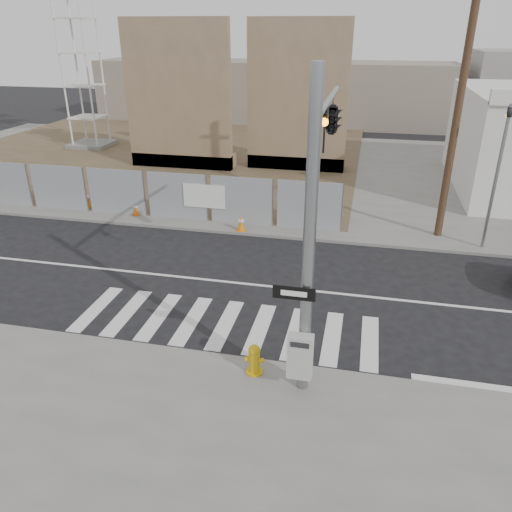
% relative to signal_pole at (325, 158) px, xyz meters
% --- Properties ---
extents(ground, '(100.00, 100.00, 0.00)m').
position_rel_signal_pole_xyz_m(ground, '(-2.49, 2.05, -4.78)').
color(ground, black).
rests_on(ground, ground).
extents(sidewalk_far, '(50.00, 20.00, 0.12)m').
position_rel_signal_pole_xyz_m(sidewalk_far, '(-2.49, 16.05, -4.72)').
color(sidewalk_far, slate).
rests_on(sidewalk_far, ground).
extents(signal_pole, '(0.96, 5.87, 7.00)m').
position_rel_signal_pole_xyz_m(signal_pole, '(0.00, 0.00, 0.00)').
color(signal_pole, gray).
rests_on(signal_pole, sidewalk_near).
extents(far_signal_pole, '(0.16, 0.20, 5.60)m').
position_rel_signal_pole_xyz_m(far_signal_pole, '(5.51, 6.65, -1.30)').
color(far_signal_pole, gray).
rests_on(far_signal_pole, sidewalk_far).
extents(chain_link_fence, '(24.60, 0.04, 2.00)m').
position_rel_signal_pole_xyz_m(chain_link_fence, '(-12.49, 7.05, -3.66)').
color(chain_link_fence, gray).
rests_on(chain_link_fence, sidewalk_far).
extents(concrete_wall_left, '(6.00, 1.30, 8.00)m').
position_rel_signal_pole_xyz_m(concrete_wall_left, '(-9.49, 15.13, -1.40)').
color(concrete_wall_left, brown).
rests_on(concrete_wall_left, sidewalk_far).
extents(concrete_wall_right, '(5.50, 1.30, 8.00)m').
position_rel_signal_pole_xyz_m(concrete_wall_right, '(-2.99, 16.13, -1.40)').
color(concrete_wall_right, brown).
rests_on(concrete_wall_right, sidewalk_far).
extents(crane_tower, '(2.60, 2.60, 18.15)m').
position_rel_signal_pole_xyz_m(crane_tower, '(-17.49, 19.05, 4.24)').
color(crane_tower, slate).
rests_on(crane_tower, sidewalk_far).
extents(utility_pole_right, '(1.60, 0.28, 10.00)m').
position_rel_signal_pole_xyz_m(utility_pole_right, '(4.01, 7.55, 0.42)').
color(utility_pole_right, '#493122').
rests_on(utility_pole_right, sidewalk_far).
extents(fire_hydrant, '(0.53, 0.53, 0.77)m').
position_rel_signal_pole_xyz_m(fire_hydrant, '(-1.19, -2.50, -4.28)').
color(fire_hydrant, '#CDA20B').
rests_on(fire_hydrant, sidewalk_near).
extents(traffic_cone_b, '(0.49, 0.49, 0.79)m').
position_rel_signal_pole_xyz_m(traffic_cone_b, '(-11.26, 7.45, -4.28)').
color(traffic_cone_b, orange).
rests_on(traffic_cone_b, sidewalk_far).
extents(traffic_cone_c, '(0.39, 0.39, 0.62)m').
position_rel_signal_pole_xyz_m(traffic_cone_c, '(-8.66, 7.06, -4.36)').
color(traffic_cone_c, '#D75B0B').
rests_on(traffic_cone_c, sidewalk_far).
extents(traffic_cone_d, '(0.35, 0.35, 0.66)m').
position_rel_signal_pole_xyz_m(traffic_cone_d, '(-3.73, 6.27, -4.34)').
color(traffic_cone_d, orange).
rests_on(traffic_cone_d, sidewalk_far).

